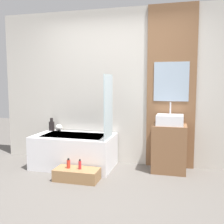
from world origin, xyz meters
name	(u,v)px	position (x,y,z in m)	size (l,w,h in m)	color
ground_plane	(85,201)	(0.00, 0.00, 0.00)	(12.00, 12.00, 0.00)	#605B56
wall_tiled_back	(116,87)	(0.00, 1.58, 1.30)	(4.20, 0.06, 2.60)	beige
wall_wood_accent	(171,87)	(0.91, 1.53, 1.31)	(0.77, 0.04, 2.60)	brown
bathtub	(74,151)	(-0.61, 1.15, 0.27)	(1.29, 0.76, 0.53)	white
glass_shower_screen	(108,107)	(0.01, 1.02, 1.02)	(0.01, 0.46, 0.97)	silver
wooden_step_bench	(77,175)	(-0.34, 0.59, 0.08)	(0.63, 0.31, 0.17)	#997047
vanity_cabinet	(169,148)	(0.91, 1.30, 0.37)	(0.52, 0.42, 0.73)	brown
sink	(170,120)	(0.91, 1.30, 0.81)	(0.40, 0.37, 0.34)	white
vase_tall_dark	(52,125)	(-1.15, 1.43, 0.62)	(0.10, 0.10, 0.23)	black
vase_round_light	(59,128)	(-1.01, 1.42, 0.59)	(0.12, 0.12, 0.12)	silver
bottle_soap_primary	(68,164)	(-0.46, 0.59, 0.23)	(0.05, 0.05, 0.14)	red
bottle_soap_secondary	(80,165)	(-0.29, 0.59, 0.23)	(0.04, 0.04, 0.14)	red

